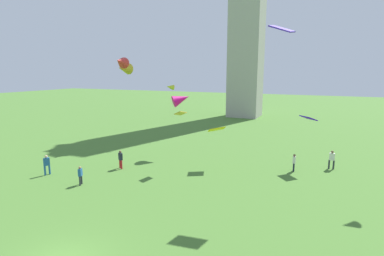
% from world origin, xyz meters
% --- Properties ---
extents(person_0, '(0.38, 0.47, 1.57)m').
position_xyz_m(person_0, '(-6.93, 8.79, 0.89)').
color(person_0, '#2D3338').
rests_on(person_0, ground_plane).
extents(person_1, '(0.56, 0.31, 1.81)m').
position_xyz_m(person_1, '(11.90, 21.78, 1.03)').
color(person_1, '#2D3338').
rests_on(person_1, ground_plane).
extents(person_2, '(0.27, 0.51, 1.66)m').
position_xyz_m(person_2, '(8.70, 19.57, 0.94)').
color(person_2, '#1E2333').
rests_on(person_2, ground_plane).
extents(person_3, '(0.53, 0.47, 1.78)m').
position_xyz_m(person_3, '(-6.57, 13.63, 1.01)').
color(person_3, red).
rests_on(person_3, ground_plane).
extents(person_4, '(0.41, 0.55, 1.83)m').
position_xyz_m(person_4, '(-11.50, 9.42, 1.04)').
color(person_4, '#235693').
rests_on(person_4, ground_plane).
extents(kite_flying_0, '(1.35, 1.45, 0.96)m').
position_xyz_m(kite_flying_0, '(-10.17, 30.45, 6.97)').
color(kite_flying_0, '#C7D228').
extents(kite_flying_1, '(0.88, 1.13, 0.58)m').
position_xyz_m(kite_flying_1, '(-1.38, 16.15, 5.33)').
color(kite_flying_1, gold).
extents(kite_flying_2, '(1.84, 1.40, 0.78)m').
position_xyz_m(kite_flying_2, '(7.76, 14.12, 12.19)').
color(kite_flying_2, '#4224B8').
extents(kite_flying_3, '(1.58, 2.27, 1.66)m').
position_xyz_m(kite_flying_3, '(-14.83, 25.83, 9.61)').
color(kite_flying_3, gold).
extents(kite_flying_4, '(1.85, 1.77, 0.69)m').
position_xyz_m(kite_flying_4, '(1.56, 18.03, 3.72)').
color(kite_flying_4, yellow).
extents(kite_flying_5, '(2.50, 2.39, 1.81)m').
position_xyz_m(kite_flying_5, '(-3.70, 21.03, 6.18)').
color(kite_flying_5, '#D40F7A').
extents(kite_flying_7, '(1.97, 2.53, 1.74)m').
position_xyz_m(kite_flying_7, '(-12.97, 22.69, 10.41)').
color(kite_flying_7, red).
extents(kite_flying_8, '(1.74, 1.79, 0.43)m').
position_xyz_m(kite_flying_8, '(9.59, 21.31, 4.85)').
color(kite_flying_8, '#320CBA').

